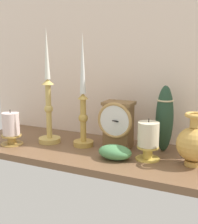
{
  "coord_description": "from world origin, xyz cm",
  "views": [
    {
      "loc": [
        47.19,
        -95.63,
        36.18
      ],
      "look_at": [
        2.11,
        0.0,
        14.0
      ],
      "focal_mm": 48.96,
      "sensor_mm": 36.0,
      "label": 1
    }
  ],
  "objects_px": {
    "candlestick_tall_left": "(48,105)",
    "pillar_candle_front": "(11,128)",
    "candlestick_tall_center": "(83,108)",
    "brass_vase_bulbous": "(194,143)",
    "mantel_clock": "(118,124)",
    "pillar_candle_near_clock": "(148,139)",
    "tall_ceramic_vase": "(164,118)"
  },
  "relations": [
    {
      "from": "mantel_clock",
      "to": "tall_ceramic_vase",
      "type": "distance_m",
      "value": 0.17
    },
    {
      "from": "brass_vase_bulbous",
      "to": "pillar_candle_near_clock",
      "type": "distance_m",
      "value": 0.14
    },
    {
      "from": "candlestick_tall_left",
      "to": "pillar_candle_front",
      "type": "height_order",
      "value": "candlestick_tall_left"
    },
    {
      "from": "mantel_clock",
      "to": "tall_ceramic_vase",
      "type": "xyz_separation_m",
      "value": [
        0.16,
        0.04,
        0.03
      ]
    },
    {
      "from": "mantel_clock",
      "to": "pillar_candle_near_clock",
      "type": "relative_size",
      "value": 1.27
    },
    {
      "from": "pillar_candle_front",
      "to": "tall_ceramic_vase",
      "type": "height_order",
      "value": "tall_ceramic_vase"
    },
    {
      "from": "pillar_candle_front",
      "to": "pillar_candle_near_clock",
      "type": "bearing_deg",
      "value": 7.15
    },
    {
      "from": "pillar_candle_near_clock",
      "to": "candlestick_tall_left",
      "type": "bearing_deg",
      "value": 177.36
    },
    {
      "from": "mantel_clock",
      "to": "candlestick_tall_left",
      "type": "bearing_deg",
      "value": -169.74
    },
    {
      "from": "candlestick_tall_center",
      "to": "pillar_candle_near_clock",
      "type": "bearing_deg",
      "value": -8.06
    },
    {
      "from": "brass_vase_bulbous",
      "to": "pillar_candle_front",
      "type": "xyz_separation_m",
      "value": [
        -0.66,
        -0.07,
        -0.01
      ]
    },
    {
      "from": "pillar_candle_front",
      "to": "tall_ceramic_vase",
      "type": "distance_m",
      "value": 0.57
    },
    {
      "from": "candlestick_tall_center",
      "to": "brass_vase_bulbous",
      "type": "distance_m",
      "value": 0.41
    },
    {
      "from": "brass_vase_bulbous",
      "to": "pillar_candle_near_clock",
      "type": "height_order",
      "value": "brass_vase_bulbous"
    },
    {
      "from": "candlestick_tall_left",
      "to": "brass_vase_bulbous",
      "type": "xyz_separation_m",
      "value": [
        0.54,
        -0.01,
        -0.07
      ]
    },
    {
      "from": "brass_vase_bulbous",
      "to": "pillar_candle_front",
      "type": "bearing_deg",
      "value": -173.83
    },
    {
      "from": "candlestick_tall_left",
      "to": "pillar_candle_front",
      "type": "xyz_separation_m",
      "value": [
        -0.12,
        -0.08,
        -0.08
      ]
    },
    {
      "from": "candlestick_tall_center",
      "to": "pillar_candle_front",
      "type": "relative_size",
      "value": 3.08
    },
    {
      "from": "candlestick_tall_center",
      "to": "pillar_candle_front",
      "type": "xyz_separation_m",
      "value": [
        -0.26,
        -0.1,
        -0.08
      ]
    },
    {
      "from": "candlestick_tall_left",
      "to": "tall_ceramic_vase",
      "type": "height_order",
      "value": "candlestick_tall_left"
    },
    {
      "from": "candlestick_tall_center",
      "to": "candlestick_tall_left",
      "type": "bearing_deg",
      "value": -172.52
    },
    {
      "from": "candlestick_tall_left",
      "to": "tall_ceramic_vase",
      "type": "bearing_deg",
      "value": 11.42
    },
    {
      "from": "candlestick_tall_left",
      "to": "brass_vase_bulbous",
      "type": "bearing_deg",
      "value": -1.26
    },
    {
      "from": "candlestick_tall_left",
      "to": "pillar_candle_front",
      "type": "distance_m",
      "value": 0.17
    },
    {
      "from": "pillar_candle_front",
      "to": "candlestick_tall_center",
      "type": "bearing_deg",
      "value": 21.64
    },
    {
      "from": "mantel_clock",
      "to": "candlestick_tall_left",
      "type": "height_order",
      "value": "candlestick_tall_left"
    },
    {
      "from": "brass_vase_bulbous",
      "to": "tall_ceramic_vase",
      "type": "xyz_separation_m",
      "value": [
        -0.12,
        0.1,
        0.05
      ]
    },
    {
      "from": "pillar_candle_front",
      "to": "mantel_clock",
      "type": "bearing_deg",
      "value": 18.96
    },
    {
      "from": "brass_vase_bulbous",
      "to": "pillar_candle_front",
      "type": "distance_m",
      "value": 0.66
    },
    {
      "from": "pillar_candle_near_clock",
      "to": "brass_vase_bulbous",
      "type": "bearing_deg",
      "value": 2.61
    },
    {
      "from": "pillar_candle_near_clock",
      "to": "candlestick_tall_center",
      "type": "bearing_deg",
      "value": 171.94
    },
    {
      "from": "mantel_clock",
      "to": "candlestick_tall_center",
      "type": "relative_size",
      "value": 0.42
    }
  ]
}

